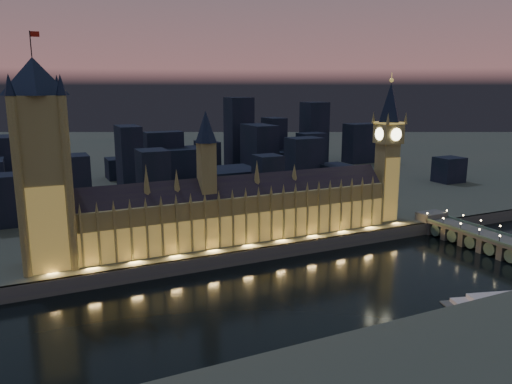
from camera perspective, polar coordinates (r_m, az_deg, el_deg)
name	(u,v)px	position (r m, az deg, el deg)	size (l,w,h in m)	color
ground_plane	(294,287)	(257.65, 4.31, -10.74)	(2000.00, 2000.00, 0.00)	black
north_bank	(113,154)	(741.63, -15.98, 4.21)	(2000.00, 960.00, 8.00)	#3C483D
embankment_wall	(259,255)	(290.09, 0.29, -7.20)	(2000.00, 2.50, 8.00)	#4B4C58
palace_of_westminster	(238,210)	(300.18, -2.11, -2.08)	(202.00, 21.49, 78.00)	olive
victoria_tower	(41,155)	(269.98, -23.38, 3.91)	(31.68, 31.68, 117.15)	olive
elizabeth_tower	(388,140)	(352.57, 14.89, 5.80)	(18.00, 18.00, 100.15)	olive
westminster_bridge	(489,242)	(338.00, 25.11, -5.21)	(18.87, 113.00, 15.90)	#4B4C58
river_boat	(496,301)	(262.91, 25.73, -11.12)	(51.21, 25.43, 4.50)	#4B4C58
city_backdrop	(200,158)	(484.51, -6.38, 3.86)	(460.64, 215.63, 79.08)	black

